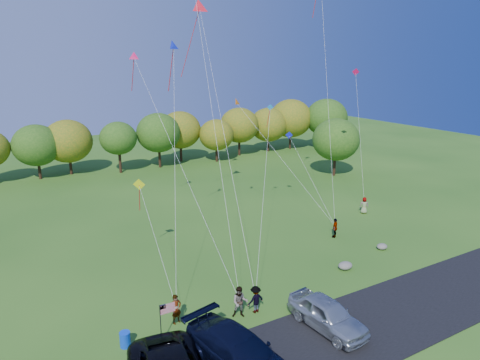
{
  "coord_description": "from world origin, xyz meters",
  "views": [
    {
      "loc": [
        -13.39,
        -18.72,
        14.46
      ],
      "look_at": [
        0.73,
        6.0,
        6.5
      ],
      "focal_mm": 32.0,
      "sensor_mm": 36.0,
      "label": 1
    }
  ],
  "objects_px": {
    "minivan_navy": "(240,354)",
    "flyer_d": "(335,228)",
    "minivan_silver": "(327,314)",
    "flyer_e": "(364,205)",
    "flyer_b": "(240,302)",
    "flyer_c": "(256,299)",
    "flyer_a": "(176,309)",
    "trash_barrel": "(125,339)"
  },
  "relations": [
    {
      "from": "trash_barrel",
      "to": "flyer_b",
      "type": "bearing_deg",
      "value": -5.43
    },
    {
      "from": "flyer_a",
      "to": "minivan_navy",
      "type": "bearing_deg",
      "value": -93.69
    },
    {
      "from": "flyer_e",
      "to": "minivan_silver",
      "type": "bearing_deg",
      "value": 77.78
    },
    {
      "from": "minivan_navy",
      "to": "flyer_d",
      "type": "relative_size",
      "value": 3.87
    },
    {
      "from": "flyer_b",
      "to": "trash_barrel",
      "type": "distance_m",
      "value": 6.61
    },
    {
      "from": "flyer_c",
      "to": "flyer_e",
      "type": "bearing_deg",
      "value": -157.9
    },
    {
      "from": "flyer_c",
      "to": "flyer_d",
      "type": "relative_size",
      "value": 1.0
    },
    {
      "from": "flyer_e",
      "to": "trash_barrel",
      "type": "relative_size",
      "value": 1.94
    },
    {
      "from": "minivan_silver",
      "to": "flyer_a",
      "type": "height_order",
      "value": "flyer_a"
    },
    {
      "from": "minivan_navy",
      "to": "flyer_c",
      "type": "bearing_deg",
      "value": 37.28
    },
    {
      "from": "flyer_b",
      "to": "flyer_e",
      "type": "bearing_deg",
      "value": 55.01
    },
    {
      "from": "flyer_e",
      "to": "flyer_b",
      "type": "bearing_deg",
      "value": 64.46
    },
    {
      "from": "flyer_d",
      "to": "flyer_b",
      "type": "bearing_deg",
      "value": -11.9
    },
    {
      "from": "flyer_a",
      "to": "flyer_e",
      "type": "height_order",
      "value": "flyer_a"
    },
    {
      "from": "flyer_a",
      "to": "flyer_b",
      "type": "height_order",
      "value": "flyer_b"
    },
    {
      "from": "flyer_c",
      "to": "minivan_silver",
      "type": "bearing_deg",
      "value": 122.77
    },
    {
      "from": "minivan_navy",
      "to": "flyer_e",
      "type": "bearing_deg",
      "value": 18.93
    },
    {
      "from": "flyer_a",
      "to": "flyer_d",
      "type": "xyz_separation_m",
      "value": [
        16.22,
        4.91,
        -0.04
      ]
    },
    {
      "from": "minivan_silver",
      "to": "flyer_d",
      "type": "height_order",
      "value": "minivan_silver"
    },
    {
      "from": "flyer_c",
      "to": "flyer_d",
      "type": "distance_m",
      "value": 13.28
    },
    {
      "from": "flyer_a",
      "to": "flyer_c",
      "type": "height_order",
      "value": "flyer_a"
    },
    {
      "from": "minivan_navy",
      "to": "flyer_c",
      "type": "distance_m",
      "value": 5.19
    },
    {
      "from": "minivan_silver",
      "to": "flyer_a",
      "type": "relative_size",
      "value": 2.82
    },
    {
      "from": "flyer_a",
      "to": "flyer_d",
      "type": "relative_size",
      "value": 1.05
    },
    {
      "from": "minivan_silver",
      "to": "flyer_d",
      "type": "xyz_separation_m",
      "value": [
        9.15,
        9.57,
        -0.06
      ]
    },
    {
      "from": "minivan_navy",
      "to": "flyer_b",
      "type": "bearing_deg",
      "value": 47.51
    },
    {
      "from": "minivan_navy",
      "to": "flyer_d",
      "type": "bearing_deg",
      "value": 21.39
    },
    {
      "from": "minivan_silver",
      "to": "flyer_e",
      "type": "height_order",
      "value": "minivan_silver"
    },
    {
      "from": "minivan_silver",
      "to": "flyer_c",
      "type": "relative_size",
      "value": 2.96
    },
    {
      "from": "flyer_a",
      "to": "flyer_b",
      "type": "xyz_separation_m",
      "value": [
        3.44,
        -1.26,
        0.07
      ]
    },
    {
      "from": "minivan_navy",
      "to": "flyer_d",
      "type": "height_order",
      "value": "minivan_navy"
    },
    {
      "from": "trash_barrel",
      "to": "minivan_navy",
      "type": "bearing_deg",
      "value": -47.4
    },
    {
      "from": "minivan_navy",
      "to": "minivan_silver",
      "type": "distance_m",
      "value": 5.97
    },
    {
      "from": "flyer_d",
      "to": "flyer_c",
      "type": "bearing_deg",
      "value": -9.8
    },
    {
      "from": "minivan_silver",
      "to": "flyer_b",
      "type": "distance_m",
      "value": 4.98
    },
    {
      "from": "flyer_b",
      "to": "flyer_a",
      "type": "bearing_deg",
      "value": -170.79
    },
    {
      "from": "flyer_a",
      "to": "flyer_d",
      "type": "height_order",
      "value": "flyer_a"
    },
    {
      "from": "flyer_d",
      "to": "trash_barrel",
      "type": "height_order",
      "value": "flyer_d"
    },
    {
      "from": "flyer_c",
      "to": "flyer_d",
      "type": "xyz_separation_m",
      "value": [
        11.74,
        6.21,
        0.0
      ]
    },
    {
      "from": "flyer_b",
      "to": "flyer_c",
      "type": "height_order",
      "value": "flyer_b"
    },
    {
      "from": "minivan_silver",
      "to": "flyer_d",
      "type": "relative_size",
      "value": 2.95
    },
    {
      "from": "minivan_silver",
      "to": "minivan_navy",
      "type": "bearing_deg",
      "value": -179.52
    }
  ]
}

